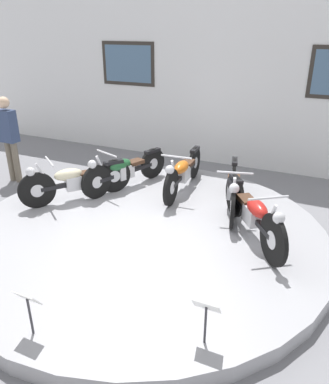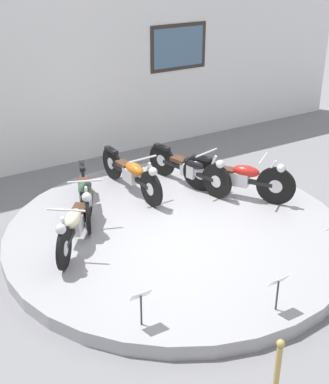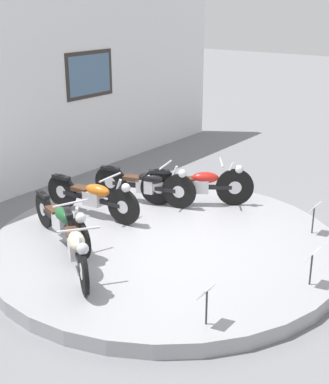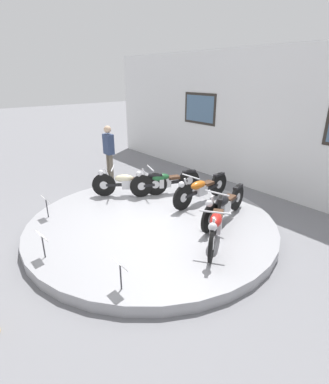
{
  "view_description": "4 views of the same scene",
  "coord_description": "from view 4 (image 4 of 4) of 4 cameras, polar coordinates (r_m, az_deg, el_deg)",
  "views": [
    {
      "loc": [
        2.36,
        -4.35,
        2.98
      ],
      "look_at": [
        0.23,
        0.23,
        0.74
      ],
      "focal_mm": 35.0,
      "sensor_mm": 36.0,
      "label": 1
    },
    {
      "loc": [
        -3.91,
        -6.23,
        4.45
      ],
      "look_at": [
        -0.02,
        0.34,
        0.71
      ],
      "focal_mm": 50.0,
      "sensor_mm": 36.0,
      "label": 2
    },
    {
      "loc": [
        -6.07,
        -4.49,
        3.74
      ],
      "look_at": [
        0.09,
        0.08,
        0.94
      ],
      "focal_mm": 50.0,
      "sensor_mm": 36.0,
      "label": 3
    },
    {
      "loc": [
        4.81,
        -3.55,
        3.21
      ],
      "look_at": [
        0.06,
        0.31,
        0.81
      ],
      "focal_mm": 28.0,
      "sensor_mm": 36.0,
      "label": 4
    }
  ],
  "objects": [
    {
      "name": "motorcycle_black",
      "position": [
        6.61,
        11.22,
        -2.38
      ],
      "size": [
        0.65,
        1.93,
        0.79
      ],
      "color": "black",
      "rests_on": "display_platform"
    },
    {
      "name": "motorcycle_green",
      "position": [
        7.97,
        -0.06,
        2.15
      ],
      "size": [
        0.76,
        1.86,
        0.78
      ],
      "color": "black",
      "rests_on": "display_platform"
    },
    {
      "name": "motorcycle_red",
      "position": [
        5.74,
        9.81,
        -5.86
      ],
      "size": [
        1.23,
        1.68,
        0.81
      ],
      "color": "black",
      "rests_on": "display_platform"
    },
    {
      "name": "motorcycle_orange",
      "position": [
        7.46,
        6.9,
        0.69
      ],
      "size": [
        0.54,
        1.97,
        0.79
      ],
      "color": "black",
      "rests_on": "display_platform"
    },
    {
      "name": "info_placard_front_left",
      "position": [
        7.14,
        -21.61,
        -1.81
      ],
      "size": [
        0.26,
        0.11,
        0.51
      ],
      "color": "#333338",
      "rests_on": "display_platform"
    },
    {
      "name": "display_platform",
      "position": [
        6.74,
        -2.4,
        -6.04
      ],
      "size": [
        5.4,
        5.4,
        0.21
      ],
      "primitive_type": "cylinder",
      "color": "#99999E",
      "rests_on": "ground_plane"
    },
    {
      "name": "visitor_standing",
      "position": [
        9.77,
        -10.56,
        7.96
      ],
      "size": [
        0.36,
        0.23,
        1.75
      ],
      "color": "#6B6051",
      "rests_on": "ground_plane"
    },
    {
      "name": "back_wall",
      "position": [
        8.98,
        18.4,
        12.42
      ],
      "size": [
        14.0,
        0.22,
        3.93
      ],
      "color": "white",
      "rests_on": "ground_plane"
    },
    {
      "name": "motorcycle_cream",
      "position": [
        7.91,
        -6.97,
        1.87
      ],
      "size": [
        1.21,
        1.61,
        0.78
      ],
      "color": "black",
      "rests_on": "display_platform"
    },
    {
      "name": "ground_plane",
      "position": [
        6.79,
        -2.39,
        -6.83
      ],
      "size": [
        60.0,
        60.0,
        0.0
      ],
      "primitive_type": "plane",
      "color": "slate"
    },
    {
      "name": "info_placard_front_centre",
      "position": [
        5.62,
        -22.26,
        -8.3
      ],
      "size": [
        0.26,
        0.11,
        0.51
      ],
      "color": "#333338",
      "rests_on": "display_platform"
    },
    {
      "name": "info_placard_front_right",
      "position": [
        4.55,
        -8.43,
        -14.23
      ],
      "size": [
        0.26,
        0.11,
        0.51
      ],
      "color": "#333338",
      "rests_on": "display_platform"
    }
  ]
}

